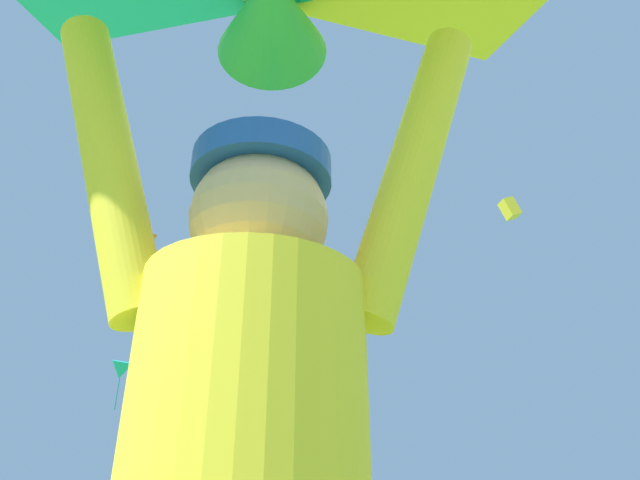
% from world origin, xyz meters
% --- Properties ---
extents(distant_kite_green_mid_right, '(1.74, 1.70, 2.70)m').
position_xyz_m(distant_kite_green_mid_right, '(-3.40, 8.41, 4.97)').
color(distant_kite_green_mid_right, green).
extents(distant_kite_teal_low_right, '(1.16, 1.19, 1.81)m').
position_xyz_m(distant_kite_teal_low_right, '(-7.83, 19.29, 6.73)').
color(distant_kite_teal_low_right, '#19B2AD').
extents(distant_kite_orange_far_center, '(1.18, 1.26, 1.96)m').
position_xyz_m(distant_kite_orange_far_center, '(-10.44, 27.29, 16.26)').
color(distant_kite_orange_far_center, orange).
extents(distant_kite_yellow_high_right, '(1.28, 1.00, 1.38)m').
position_xyz_m(distant_kite_yellow_high_right, '(10.43, 29.39, 19.21)').
color(distant_kite_yellow_high_right, yellow).
extents(distant_kite_green_low_left, '(0.77, 0.74, 0.96)m').
position_xyz_m(distant_kite_green_low_left, '(-3.77, 18.56, 20.77)').
color(distant_kite_green_low_left, green).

